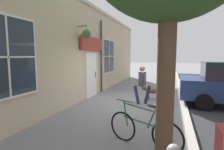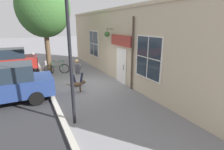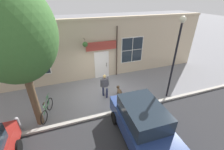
# 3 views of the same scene
# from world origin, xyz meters

# --- Properties ---
(ground_plane) EXTENTS (90.00, 90.00, 0.00)m
(ground_plane) POSITION_xyz_m (0.00, 0.00, 0.00)
(ground_plane) COLOR gray
(storefront_facade) EXTENTS (0.95, 18.00, 4.42)m
(storefront_facade) POSITION_xyz_m (-2.34, -0.00, 2.22)
(storefront_facade) COLOR #C6B293
(storefront_facade) RESTS_ON ground_plane
(pedestrian_walking) EXTENTS (0.72, 0.59, 1.58)m
(pedestrian_walking) POSITION_xyz_m (0.39, 0.05, 0.94)
(pedestrian_walking) COLOR #282D47
(pedestrian_walking) RESTS_ON ground_plane
(dog_on_leash) EXTENTS (1.06, 0.33, 0.63)m
(dog_on_leash) POSITION_xyz_m (0.67, 0.90, 0.41)
(dog_on_leash) COLOR brown
(dog_on_leash) RESTS_ON ground_plane
(street_tree_by_curb) EXTENTS (3.52, 3.17, 6.43)m
(street_tree_by_curb) POSITION_xyz_m (1.42, -3.66, 4.37)
(street_tree_by_curb) COLOR brown
(street_tree_by_curb) RESTS_ON ground_plane
(leaning_bicycle) EXTENTS (1.68, 0.54, 1.00)m
(leaning_bicycle) POSITION_xyz_m (0.98, -3.34, 0.38)
(leaning_bicycle) COLOR black
(leaning_bicycle) RESTS_ON ground_plane
(parked_car_mid_block) EXTENTS (4.34, 2.02, 1.75)m
(parked_car_mid_block) POSITION_xyz_m (3.95, 0.72, 0.88)
(parked_car_mid_block) COLOR navy
(parked_car_mid_block) RESTS_ON ground_plane
(street_lamp) EXTENTS (0.32, 0.32, 4.83)m
(street_lamp) POSITION_xyz_m (1.62, 3.80, 3.16)
(street_lamp) COLOR black
(street_lamp) RESTS_ON ground_plane
(fire_hydrant) EXTENTS (0.34, 0.20, 0.77)m
(fire_hydrant) POSITION_xyz_m (1.59, -4.60, 0.40)
(fire_hydrant) COLOR #99999E
(fire_hydrant) RESTS_ON ground_plane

